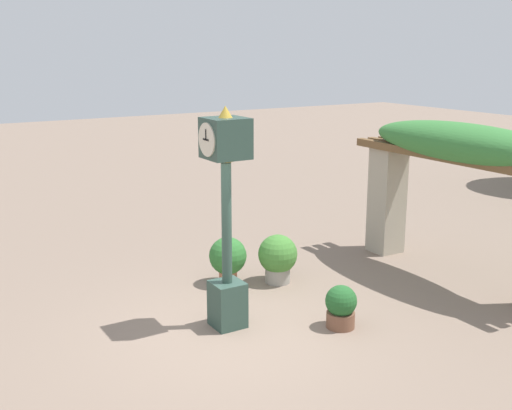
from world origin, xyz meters
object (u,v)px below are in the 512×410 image
at_px(potted_plant_near_right, 341,306).
at_px(potted_plant_far_left, 278,257).
at_px(pedestal_clock, 226,211).
at_px(potted_plant_near_left, 228,258).

xyz_separation_m(potted_plant_near_right, potted_plant_far_left, (-2.09, 0.23, 0.14)).
bearing_deg(potted_plant_near_right, potted_plant_far_left, 173.77).
height_order(potted_plant_near_right, potted_plant_far_left, potted_plant_far_left).
distance_m(potted_plant_near_right, potted_plant_far_left, 2.10).
relative_size(pedestal_clock, potted_plant_near_left, 3.88).
distance_m(potted_plant_near_left, potted_plant_near_right, 2.55).
height_order(pedestal_clock, potted_plant_near_left, pedestal_clock).
bearing_deg(pedestal_clock, potted_plant_near_right, 57.25).
relative_size(pedestal_clock, potted_plant_near_right, 5.02).
bearing_deg(potted_plant_near_right, pedestal_clock, -122.75).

